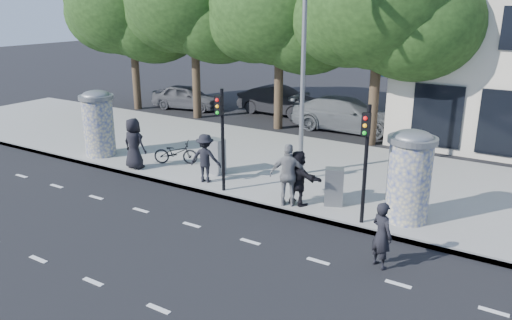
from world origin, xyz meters
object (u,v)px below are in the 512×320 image
Objects in this scene: bicycle at (176,153)px; car_left at (187,97)px; traffic_pole_far at (366,153)px; cabinet_left at (216,156)px; ped_e at (289,175)px; cabinet_right at (334,187)px; street_lamp at (303,44)px; ped_f at (298,178)px; man_road at (382,235)px; ped_a at (134,144)px; ped_d at (205,158)px; car_mid at (279,101)px; ad_column_right at (409,174)px; ad_column_left at (98,122)px; car_right at (347,114)px; traffic_pole_near at (222,130)px.

bicycle is 11.06m from car_left.
traffic_pole_far is 2.65× the size of cabinet_left.
ped_e is 1.45m from cabinet_right.
traffic_pole_far is at bearing -128.01° from bicycle.
street_lamp reaches higher than car_left.
traffic_pole_far is 2.51m from ped_f.
street_lamp is 6.82× the size of cabinet_right.
ped_a is at bearing 18.06° from man_road.
car_mid is (-3.42, 11.34, -0.21)m from ped_d.
bicycle is at bearing -162.85° from street_lamp.
ad_column_right is at bearing -177.86° from ped_a.
street_lamp reaches higher than ped_a.
man_road reaches higher than cabinet_right.
ped_a reaches higher than ped_d.
cabinet_left is at bearing -42.24° from ped_e.
ad_column_left is 0.63× the size of car_left.
cabinet_left is (2.91, 1.15, -0.32)m from ped_a.
ped_f is 0.31× the size of car_right.
ped_d is at bearing 15.07° from ped_f.
ped_f is 15.98m from car_left.
traffic_pole_far is 17.97m from car_left.
car_right reaches higher than car_left.
ped_d is at bearing 157.26° from traffic_pole_near.
ped_a is 6.59m from ped_e.
car_left is at bearing 145.08° from traffic_pole_far.
cabinet_left reaches higher than bicycle.
ped_f is 13.47m from car_mid.
car_mid is at bearing -90.57° from ped_a.
man_road reaches higher than bicycle.
street_lamp is (1.40, 2.84, 2.56)m from traffic_pole_near.
ad_column_right is 1.54× the size of ped_f.
ped_d is 0.36× the size of car_mid.
ped_d is 3.64m from ped_f.
man_road is (10.12, -2.02, -0.27)m from ped_a.
ad_column_right is 2.06× the size of cabinet_left.
street_lamp is 4.17× the size of ped_a.
ped_e is at bearing -169.59° from cabinet_right.
car_left is at bearing -62.60° from ped_e.
car_mid is (-3.19, 10.43, -0.01)m from cabinet_left.
ped_d is 10.01m from car_right.
bicycle is (-2.20, 0.99, -0.41)m from ped_d.
ped_f is (6.78, 0.11, -0.10)m from ped_a.
ad_column_right reaches higher than man_road.
street_lamp is 4.71m from ped_e.
ped_f reaches higher than man_road.
ped_a is 11.58m from car_mid.
ad_column_left reaches higher than car_mid.
cabinet_left is (-3.67, 1.28, -0.34)m from ped_e.
cabinet_right is (6.81, -0.59, 0.14)m from bicycle.
bicycle is at bearing -170.51° from car_mid.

